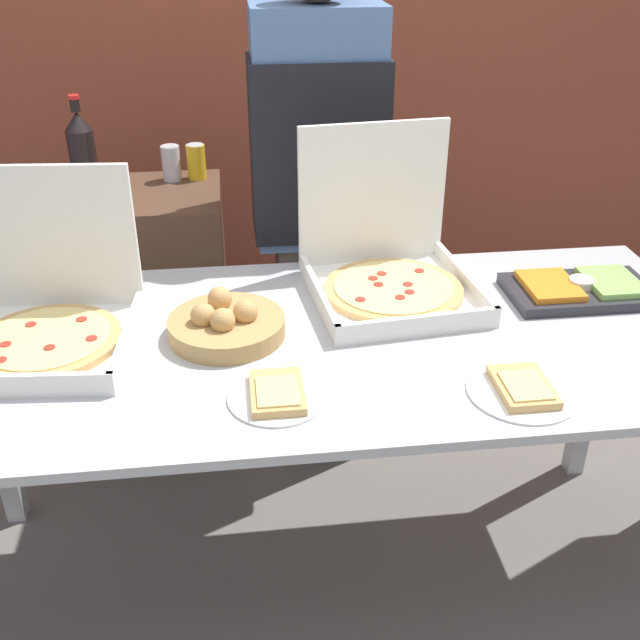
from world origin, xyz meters
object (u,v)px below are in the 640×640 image
pizza_box_near_left (388,265)px  soda_can_colored (196,162)px  paper_plate_front_left (277,394)px  veggie_tray (580,289)px  paper_plate_front_center (523,389)px  person_server_vest (318,194)px  pizza_box_far_left (49,315)px  bread_basket (226,324)px  soda_bottle (83,155)px  soda_can_silver (171,163)px

pizza_box_near_left → soda_can_colored: pizza_box_near_left is taller
paper_plate_front_left → veggie_tray: veggie_tray is taller
soda_can_colored → paper_plate_front_center: bearing=-59.8°
veggie_tray → person_server_vest: (-0.68, 0.54, 0.12)m
paper_plate_front_center → soda_can_colored: soda_can_colored is taller
pizza_box_far_left → bread_basket: bearing=1.0°
soda_bottle → veggie_tray: bearing=-25.3°
veggie_tray → soda_can_colored: (-1.08, 0.84, 0.15)m
pizza_box_near_left → veggie_tray: 0.55m
soda_can_colored → veggie_tray: bearing=-38.0°
pizza_box_far_left → paper_plate_front_center: (1.10, -0.37, -0.06)m
soda_can_silver → soda_bottle: bearing=-149.3°
paper_plate_front_left → pizza_box_near_left: bearing=54.8°
soda_bottle → soda_can_silver: bearing=30.7°
veggie_tray → person_server_vest: 0.88m
pizza_box_far_left → veggie_tray: pizza_box_far_left is taller
pizza_box_near_left → soda_bottle: soda_bottle is taller
paper_plate_front_center → bread_basket: bearing=152.7°
veggie_tray → person_server_vest: person_server_vest is taller
soda_bottle → soda_can_silver: size_ratio=2.74×
soda_can_silver → soda_can_colored: bearing=2.8°
pizza_box_far_left → soda_can_silver: 0.95m
paper_plate_front_center → bread_basket: 0.75m
pizza_box_near_left → person_server_vest: (-0.15, 0.43, 0.06)m
soda_bottle → bread_basket: bearing=-60.6°
soda_bottle → person_server_vest: bearing=-10.7°
veggie_tray → bread_basket: (-1.00, -0.10, 0.01)m
pizza_box_far_left → bread_basket: (0.44, -0.03, -0.04)m
soda_can_silver → veggie_tray: bearing=-35.7°
pizza_box_far_left → paper_plate_front_left: size_ratio=2.03×
pizza_box_near_left → pizza_box_far_left: (-0.90, -0.18, -0.00)m
pizza_box_near_left → veggie_tray: pizza_box_near_left is taller
paper_plate_front_left → soda_bottle: 1.23m
pizza_box_far_left → paper_plate_front_left: pizza_box_far_left is taller
paper_plate_front_left → bread_basket: size_ratio=0.76×
bread_basket → soda_can_silver: soda_can_silver is taller
person_server_vest → bread_basket: bearing=63.8°
pizza_box_far_left → soda_can_colored: 0.99m
soda_can_silver → person_server_vest: bearing=-31.8°
pizza_box_near_left → pizza_box_far_left: 0.92m
soda_can_colored → bread_basket: bearing=-84.9°
person_server_vest → soda_bottle: bearing=-10.7°
soda_bottle → pizza_box_far_left: bearing=-89.8°
pizza_box_near_left → paper_plate_front_left: 0.61m
paper_plate_front_center → soda_can_silver: (-0.84, 1.28, 0.16)m
pizza_box_near_left → bread_basket: (-0.46, -0.20, -0.04)m
soda_bottle → paper_plate_front_center: bearing=-45.4°
soda_can_silver → person_server_vest: (0.49, -0.30, -0.03)m
paper_plate_front_center → pizza_box_near_left: bearing=110.5°
person_server_vest → soda_can_colored: bearing=-37.5°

